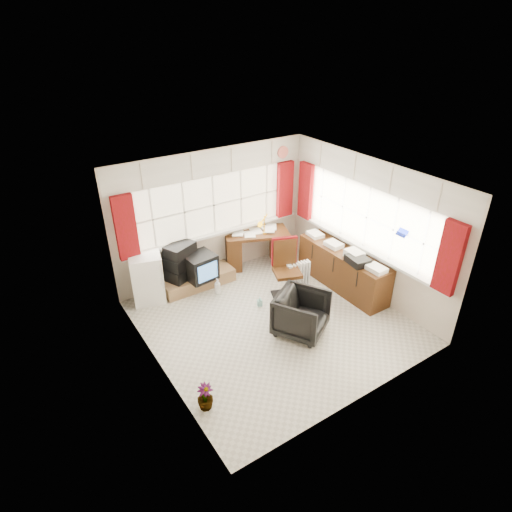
{
  "coord_description": "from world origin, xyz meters",
  "views": [
    {
      "loc": [
        -3.42,
        -4.67,
        4.5
      ],
      "look_at": [
        0.01,
        0.55,
        1.02
      ],
      "focal_mm": 30.0,
      "sensor_mm": 36.0,
      "label": 1
    }
  ],
  "objects_px": {
    "office_chair": "(301,314)",
    "tv_bench": "(198,280)",
    "desk": "(256,246)",
    "credenza": "(343,268)",
    "radiator": "(299,279)",
    "desk_lamp": "(264,220)",
    "mini_fridge": "(147,277)",
    "task_chair": "(285,266)",
    "crt_tv": "(200,267)"
  },
  "relations": [
    {
      "from": "office_chair",
      "to": "tv_bench",
      "type": "relative_size",
      "value": 0.56
    },
    {
      "from": "task_chair",
      "to": "crt_tv",
      "type": "bearing_deg",
      "value": 140.29
    },
    {
      "from": "radiator",
      "to": "tv_bench",
      "type": "relative_size",
      "value": 0.44
    },
    {
      "from": "desk_lamp",
      "to": "credenza",
      "type": "relative_size",
      "value": 0.21
    },
    {
      "from": "task_chair",
      "to": "office_chair",
      "type": "distance_m",
      "value": 1.13
    },
    {
      "from": "office_chair",
      "to": "mini_fridge",
      "type": "relative_size",
      "value": 0.85
    },
    {
      "from": "task_chair",
      "to": "office_chair",
      "type": "height_order",
      "value": "task_chair"
    },
    {
      "from": "mini_fridge",
      "to": "task_chair",
      "type": "bearing_deg",
      "value": -29.86
    },
    {
      "from": "office_chair",
      "to": "desk_lamp",
      "type": "bearing_deg",
      "value": 40.94
    },
    {
      "from": "desk",
      "to": "desk_lamp",
      "type": "height_order",
      "value": "desk_lamp"
    },
    {
      "from": "desk",
      "to": "desk_lamp",
      "type": "bearing_deg",
      "value": -54.67
    },
    {
      "from": "task_chair",
      "to": "tv_bench",
      "type": "xyz_separation_m",
      "value": [
        -1.2,
        1.15,
        -0.48
      ]
    },
    {
      "from": "office_chair",
      "to": "mini_fridge",
      "type": "distance_m",
      "value": 2.83
    },
    {
      "from": "desk_lamp",
      "to": "radiator",
      "type": "distance_m",
      "value": 1.39
    },
    {
      "from": "credenza",
      "to": "mini_fridge",
      "type": "relative_size",
      "value": 2.17
    },
    {
      "from": "desk",
      "to": "office_chair",
      "type": "distance_m",
      "value": 2.33
    },
    {
      "from": "credenza",
      "to": "crt_tv",
      "type": "relative_size",
      "value": 3.42
    },
    {
      "from": "credenza",
      "to": "crt_tv",
      "type": "height_order",
      "value": "credenza"
    },
    {
      "from": "desk",
      "to": "radiator",
      "type": "bearing_deg",
      "value": -85.17
    },
    {
      "from": "desk",
      "to": "task_chair",
      "type": "xyz_separation_m",
      "value": [
        -0.18,
        -1.23,
        0.19
      ]
    },
    {
      "from": "task_chair",
      "to": "radiator",
      "type": "distance_m",
      "value": 0.46
    },
    {
      "from": "desk",
      "to": "credenza",
      "type": "relative_size",
      "value": 0.71
    },
    {
      "from": "office_chair",
      "to": "credenza",
      "type": "height_order",
      "value": "credenza"
    },
    {
      "from": "credenza",
      "to": "tv_bench",
      "type": "xyz_separation_m",
      "value": [
        -2.28,
        1.52,
        -0.27
      ]
    },
    {
      "from": "office_chair",
      "to": "crt_tv",
      "type": "bearing_deg",
      "value": 80.67
    },
    {
      "from": "desk_lamp",
      "to": "tv_bench",
      "type": "xyz_separation_m",
      "value": [
        -1.49,
        0.06,
        -0.91
      ]
    },
    {
      "from": "crt_tv",
      "to": "mini_fridge",
      "type": "distance_m",
      "value": 0.97
    },
    {
      "from": "desk_lamp",
      "to": "crt_tv",
      "type": "height_order",
      "value": "desk_lamp"
    },
    {
      "from": "credenza",
      "to": "desk_lamp",
      "type": "bearing_deg",
      "value": 118.46
    },
    {
      "from": "desk_lamp",
      "to": "crt_tv",
      "type": "relative_size",
      "value": 0.73
    },
    {
      "from": "credenza",
      "to": "tv_bench",
      "type": "height_order",
      "value": "credenza"
    },
    {
      "from": "desk",
      "to": "tv_bench",
      "type": "bearing_deg",
      "value": -176.7
    },
    {
      "from": "radiator",
      "to": "crt_tv",
      "type": "height_order",
      "value": "crt_tv"
    },
    {
      "from": "credenza",
      "to": "mini_fridge",
      "type": "distance_m",
      "value": 3.6
    },
    {
      "from": "desk",
      "to": "credenza",
      "type": "xyz_separation_m",
      "value": [
        0.89,
        -1.6,
        -0.02
      ]
    },
    {
      "from": "tv_bench",
      "to": "mini_fridge",
      "type": "relative_size",
      "value": 1.52
    },
    {
      "from": "desk_lamp",
      "to": "radiator",
      "type": "bearing_deg",
      "value": -89.48
    },
    {
      "from": "tv_bench",
      "to": "credenza",
      "type": "bearing_deg",
      "value": -33.7
    },
    {
      "from": "desk_lamp",
      "to": "office_chair",
      "type": "xyz_separation_m",
      "value": [
        -0.71,
        -2.11,
        -0.68
      ]
    },
    {
      "from": "radiator",
      "to": "mini_fridge",
      "type": "bearing_deg",
      "value": 152.27
    },
    {
      "from": "desk",
      "to": "radiator",
      "type": "height_order",
      "value": "desk"
    },
    {
      "from": "desk",
      "to": "desk_lamp",
      "type": "distance_m",
      "value": 0.64
    },
    {
      "from": "task_chair",
      "to": "crt_tv",
      "type": "distance_m",
      "value": 1.57
    },
    {
      "from": "task_chair",
      "to": "credenza",
      "type": "relative_size",
      "value": 0.57
    },
    {
      "from": "radiator",
      "to": "office_chair",
      "type": "bearing_deg",
      "value": -126.76
    },
    {
      "from": "desk_lamp",
      "to": "tv_bench",
      "type": "distance_m",
      "value": 1.74
    },
    {
      "from": "mini_fridge",
      "to": "crt_tv",
      "type": "bearing_deg",
      "value": -13.76
    },
    {
      "from": "task_chair",
      "to": "desk",
      "type": "bearing_deg",
      "value": 81.51
    },
    {
      "from": "desk",
      "to": "desk_lamp",
      "type": "xyz_separation_m",
      "value": [
        0.1,
        -0.14,
        0.62
      ]
    },
    {
      "from": "task_chair",
      "to": "radiator",
      "type": "bearing_deg",
      "value": -9.66
    }
  ]
}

